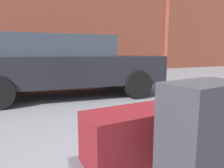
# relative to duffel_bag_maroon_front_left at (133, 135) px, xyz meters

# --- Properties ---
(duffel_bag_maroon_front_left) EXTENTS (0.67, 0.34, 0.33)m
(duffel_bag_maroon_front_left) POSITION_rel_duffel_bag_maroon_front_left_xyz_m (0.00, 0.00, 0.00)
(duffel_bag_maroon_front_left) COLOR maroon
(duffel_bag_maroon_front_left) RESTS_ON luggage_cart
(suitcase_navy_front_right) EXTENTS (0.56, 0.45, 0.23)m
(suitcase_navy_front_right) POSITION_rel_duffel_bag_maroon_front_left_xyz_m (0.54, -0.21, -0.05)
(suitcase_navy_front_right) COLOR #191E47
(suitcase_navy_front_right) RESTS_ON luggage_cart
(suitcase_charcoal_stacked_top) EXTENTS (0.44, 0.28, 0.56)m
(suitcase_charcoal_stacked_top) POSITION_rel_duffel_bag_maroon_front_left_xyz_m (0.13, -0.41, 0.12)
(suitcase_charcoal_stacked_top) COLOR #2D2D33
(suitcase_charcoal_stacked_top) RESTS_ON luggage_cart
(parked_car) EXTENTS (4.46, 2.27, 1.42)m
(parked_car) POSITION_rel_duffel_bag_maroon_front_left_xyz_m (0.38, 3.77, 0.25)
(parked_car) COLOR black
(parked_car) RESTS_ON ground_plane
(bicycle_leaning) EXTENTS (1.66, 0.70, 0.96)m
(bicycle_leaning) POSITION_rel_duffel_bag_maroon_front_left_xyz_m (6.43, 8.61, -0.13)
(bicycle_leaning) COLOR black
(bicycle_leaning) RESTS_ON ground_plane
(bollard_kerb_near) EXTENTS (0.24, 0.24, 0.66)m
(bollard_kerb_near) POSITION_rel_duffel_bag_maroon_front_left_xyz_m (3.18, 7.93, -0.18)
(bollard_kerb_near) COLOR #383838
(bollard_kerb_near) RESTS_ON ground_plane
(bollard_kerb_mid) EXTENTS (0.24, 0.24, 0.66)m
(bollard_kerb_mid) POSITION_rel_duffel_bag_maroon_front_left_xyz_m (4.76, 7.93, -0.18)
(bollard_kerb_mid) COLOR #383838
(bollard_kerb_mid) RESTS_ON ground_plane
(bollard_kerb_far) EXTENTS (0.24, 0.24, 0.66)m
(bollard_kerb_far) POSITION_rel_duffel_bag_maroon_front_left_xyz_m (6.22, 7.93, -0.18)
(bollard_kerb_far) COLOR #383838
(bollard_kerb_far) RESTS_ON ground_plane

